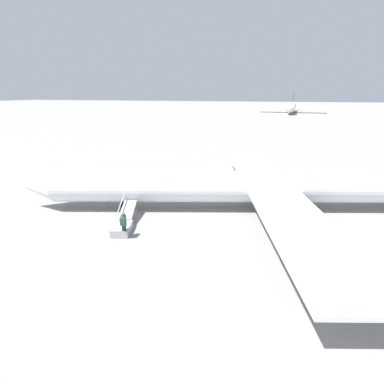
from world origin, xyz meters
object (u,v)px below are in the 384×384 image
at_px(airplane_main, 264,187).
at_px(passenger, 124,223).
at_px(airplane_taxiing_distant, 292,107).
at_px(boarding_stairs, 123,225).

distance_m(airplane_main, passenger, 10.82).
bearing_deg(airplane_taxiing_distant, passenger, -2.66).
bearing_deg(passenger, airplane_main, -62.86).
xyz_separation_m(airplane_main, boarding_stairs, (8.56, 6.27, -1.49)).
distance_m(airplane_taxiing_distant, passenger, 131.24).
height_order(airplane_main, passenger, airplane_main).
xyz_separation_m(boarding_stairs, passenger, (-0.65, 1.06, 0.64)).
relative_size(airplane_main, airplane_taxiing_distant, 0.91).
xyz_separation_m(airplane_main, passenger, (7.91, 7.33, -0.85)).
bearing_deg(passenger, airplane_taxiing_distant, -21.20).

